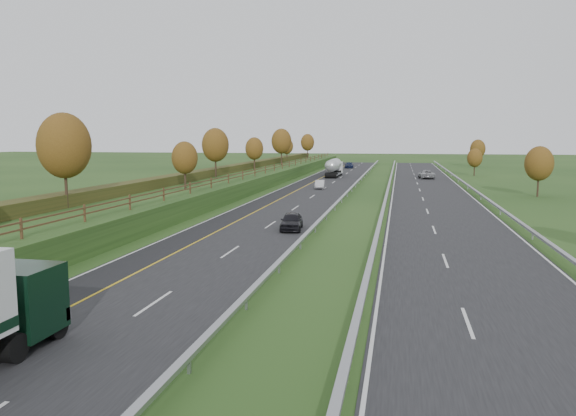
# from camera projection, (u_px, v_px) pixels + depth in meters

# --- Properties ---
(ground) EXTENTS (400.00, 400.00, 0.00)m
(ground) POSITION_uv_depth(u_px,v_px,m) (362.00, 201.00, 67.58)
(ground) COLOR #224017
(ground) RESTS_ON ground
(near_carriageway) EXTENTS (10.50, 200.00, 0.04)m
(near_carriageway) POSITION_uv_depth(u_px,v_px,m) (304.00, 196.00, 74.00)
(near_carriageway) COLOR black
(near_carriageway) RESTS_ON ground
(far_carriageway) EXTENTS (10.50, 200.00, 0.04)m
(far_carriageway) POSITION_uv_depth(u_px,v_px,m) (433.00, 198.00, 70.79)
(far_carriageway) COLOR black
(far_carriageway) RESTS_ON ground
(hard_shoulder) EXTENTS (3.00, 200.00, 0.04)m
(hard_shoulder) POSITION_uv_depth(u_px,v_px,m) (276.00, 195.00, 74.72)
(hard_shoulder) COLOR black
(hard_shoulder) RESTS_ON ground
(lane_markings) EXTENTS (26.75, 200.00, 0.01)m
(lane_markings) POSITION_uv_depth(u_px,v_px,m) (353.00, 197.00, 72.63)
(lane_markings) COLOR silver
(lane_markings) RESTS_ON near_carriageway
(embankment_left) EXTENTS (12.00, 200.00, 2.00)m
(embankment_left) POSITION_uv_depth(u_px,v_px,m) (210.00, 187.00, 76.39)
(embankment_left) COLOR #224017
(embankment_left) RESTS_ON ground
(hedge_left) EXTENTS (2.20, 180.00, 1.10)m
(hedge_left) POSITION_uv_depth(u_px,v_px,m) (196.00, 175.00, 76.59)
(hedge_left) COLOR #303616
(hedge_left) RESTS_ON embankment_left
(fence_left) EXTENTS (0.12, 189.06, 1.20)m
(fence_left) POSITION_uv_depth(u_px,v_px,m) (241.00, 175.00, 74.90)
(fence_left) COLOR #422B19
(fence_left) RESTS_ON embankment_left
(median_barrier_near) EXTENTS (0.32, 200.00, 0.71)m
(median_barrier_near) POSITION_uv_depth(u_px,v_px,m) (347.00, 192.00, 72.82)
(median_barrier_near) COLOR #92959A
(median_barrier_near) RESTS_ON ground
(median_barrier_far) EXTENTS (0.32, 200.00, 0.71)m
(median_barrier_far) POSITION_uv_depth(u_px,v_px,m) (387.00, 193.00, 71.83)
(median_barrier_far) COLOR #92959A
(median_barrier_far) RESTS_ON ground
(outer_barrier_far) EXTENTS (0.32, 200.00, 0.71)m
(outer_barrier_far) POSITION_uv_depth(u_px,v_px,m) (481.00, 195.00, 69.59)
(outer_barrier_far) COLOR #92959A
(outer_barrier_far) RESTS_ON ground
(trees_left) EXTENTS (6.64, 164.30, 7.66)m
(trees_left) POSITION_uv_depth(u_px,v_px,m) (203.00, 148.00, 72.37)
(trees_left) COLOR #2D2116
(trees_left) RESTS_ON embankment_left
(trees_far) EXTENTS (8.45, 118.60, 7.12)m
(trees_far) POSITION_uv_depth(u_px,v_px,m) (504.00, 157.00, 96.10)
(trees_far) COLOR #2D2116
(trees_far) RESTS_ON ground
(road_tanker) EXTENTS (2.40, 11.22, 3.46)m
(road_tanker) POSITION_uv_depth(u_px,v_px,m) (334.00, 167.00, 109.79)
(road_tanker) COLOR silver
(road_tanker) RESTS_ON near_carriageway
(car_dark_near) EXTENTS (2.15, 4.42, 1.45)m
(car_dark_near) POSITION_uv_depth(u_px,v_px,m) (292.00, 221.00, 46.64)
(car_dark_near) COLOR black
(car_dark_near) RESTS_ON near_carriageway
(car_silver_mid) EXTENTS (1.69, 3.95, 1.27)m
(car_silver_mid) POSITION_uv_depth(u_px,v_px,m) (320.00, 184.00, 84.15)
(car_silver_mid) COLOR silver
(car_silver_mid) RESTS_ON near_carriageway
(car_small_far) EXTENTS (2.06, 4.87, 1.40)m
(car_small_far) POSITION_uv_depth(u_px,v_px,m) (349.00, 165.00, 139.89)
(car_small_far) COLOR #131D3D
(car_small_far) RESTS_ON near_carriageway
(car_oncoming) EXTENTS (3.14, 5.82, 1.55)m
(car_oncoming) POSITION_uv_depth(u_px,v_px,m) (426.00, 174.00, 104.54)
(car_oncoming) COLOR #9D9EA2
(car_oncoming) RESTS_ON far_carriageway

